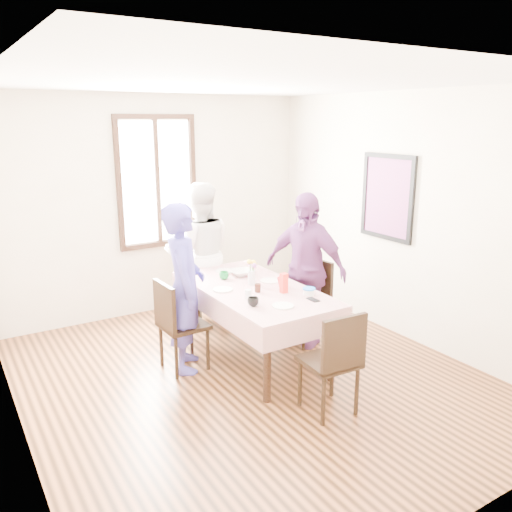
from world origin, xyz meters
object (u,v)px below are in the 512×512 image
chair_right (305,302)px  person_left (184,288)px  chair_far (201,285)px  dining_table (253,323)px  chair_near (329,361)px  person_far (201,254)px  person_right (305,269)px  chair_left (183,325)px

chair_right → person_left: (-1.39, 0.11, 0.37)m
chair_right → chair_far: 1.34m
dining_table → person_left: person_left is taller
chair_far → chair_near: bearing=81.6°
chair_right → person_far: 1.38m
chair_near → person_left: size_ratio=0.55×
chair_far → person_left: (-0.68, -1.04, 0.37)m
dining_table → person_right: (0.68, 0.05, 0.46)m
person_left → person_right: bearing=-71.3°
dining_table → person_left: bearing=166.5°
chair_far → chair_near: (0.00, -2.40, 0.00)m
person_far → person_right: size_ratio=1.02×
dining_table → person_far: size_ratio=1.03×
dining_table → person_far: (0.00, 1.18, 0.47)m
person_left → chair_near: bearing=-130.1°
person_left → person_far: 1.22m
chair_left → person_right: person_right is taller
chair_left → chair_near: 1.53m
chair_right → person_right: (-0.02, 0.00, 0.38)m
dining_table → chair_left: chair_left is taller
person_left → person_right: 1.37m
chair_far → person_far: person_far is taller
chair_left → person_left: (0.02, 0.00, 0.37)m
dining_table → chair_left: 0.73m
chair_far → person_left: size_ratio=0.55×
person_right → person_far: bearing=-170.3°
dining_table → person_right: size_ratio=1.05×
person_far → chair_near: bearing=108.5°
dining_table → person_left: (-0.68, 0.16, 0.45)m
person_far → chair_right: bearing=140.5°
chair_far → person_right: bearing=112.4°
chair_left → chair_far: 1.25m
chair_far → chair_near: same height
chair_near → person_left: 1.57m
chair_near → person_far: (0.00, 2.38, 0.39)m
dining_table → chair_far: size_ratio=1.92×
chair_far → person_far: bearing=81.6°
chair_far → person_right: 1.39m
chair_near → chair_left: bearing=120.5°
chair_far → chair_near: size_ratio=1.00×
person_left → person_right: size_ratio=0.99×
person_left → dining_table: bearing=-80.2°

